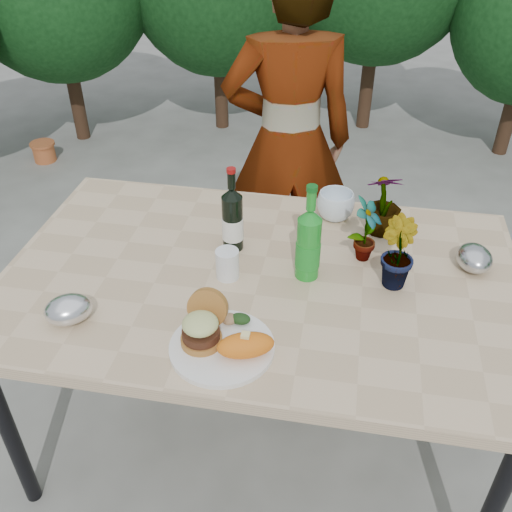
% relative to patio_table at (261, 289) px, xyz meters
% --- Properties ---
extents(ground, '(80.00, 80.00, 0.00)m').
position_rel_patio_table_xyz_m(ground, '(0.00, 0.00, -0.69)').
color(ground, slate).
rests_on(ground, ground).
extents(patio_table, '(1.60, 1.00, 0.75)m').
position_rel_patio_table_xyz_m(patio_table, '(0.00, 0.00, 0.00)').
color(patio_table, '#CCAF88').
rests_on(patio_table, ground).
extents(shrub_hedge, '(6.78, 5.10, 2.05)m').
position_rel_patio_table_xyz_m(shrub_hedge, '(-0.06, 1.76, 0.42)').
color(shrub_hedge, '#382316').
rests_on(shrub_hedge, ground).
extents(dinner_plate, '(0.28, 0.28, 0.01)m').
position_rel_patio_table_xyz_m(dinner_plate, '(-0.04, -0.33, 0.06)').
color(dinner_plate, white).
rests_on(dinner_plate, patio_table).
extents(burger_stack, '(0.11, 0.16, 0.11)m').
position_rel_patio_table_xyz_m(burger_stack, '(-0.10, -0.31, 0.12)').
color(burger_stack, '#B7722D').
rests_on(burger_stack, dinner_plate).
extents(sweet_potato, '(0.17, 0.12, 0.06)m').
position_rel_patio_table_xyz_m(sweet_potato, '(0.02, -0.35, 0.10)').
color(sweet_potato, orange).
rests_on(sweet_potato, dinner_plate).
extents(grilled_veg, '(0.08, 0.05, 0.03)m').
position_rel_patio_table_xyz_m(grilled_veg, '(-0.03, -0.24, 0.09)').
color(grilled_veg, olive).
rests_on(grilled_veg, dinner_plate).
extents(wine_bottle, '(0.07, 0.07, 0.29)m').
position_rel_patio_table_xyz_m(wine_bottle, '(-0.12, 0.13, 0.16)').
color(wine_bottle, black).
rests_on(wine_bottle, patio_table).
extents(sparkling_water, '(0.08, 0.08, 0.31)m').
position_rel_patio_table_xyz_m(sparkling_water, '(0.14, 0.02, 0.17)').
color(sparkling_water, '#198C23').
rests_on(sparkling_water, patio_table).
extents(plastic_cup, '(0.07, 0.07, 0.09)m').
position_rel_patio_table_xyz_m(plastic_cup, '(-0.10, -0.02, 0.10)').
color(plastic_cup, white).
rests_on(plastic_cup, patio_table).
extents(seedling_left, '(0.12, 0.14, 0.22)m').
position_rel_patio_table_xyz_m(seedling_left, '(0.31, 0.14, 0.17)').
color(seedling_left, '#26521C').
rests_on(seedling_left, patio_table).
extents(seedling_mid, '(0.14, 0.15, 0.22)m').
position_rel_patio_table_xyz_m(seedling_mid, '(0.40, 0.04, 0.17)').
color(seedling_mid, '#225D20').
rests_on(seedling_mid, patio_table).
extents(seedling_right, '(0.15, 0.15, 0.22)m').
position_rel_patio_table_xyz_m(seedling_right, '(0.36, 0.32, 0.17)').
color(seedling_right, '#24531C').
rests_on(seedling_right, patio_table).
extents(blue_bowl, '(0.15, 0.15, 0.10)m').
position_rel_patio_table_xyz_m(blue_bowl, '(0.20, 0.37, 0.11)').
color(blue_bowl, white).
rests_on(blue_bowl, patio_table).
extents(foil_packet_left, '(0.17, 0.16, 0.08)m').
position_rel_patio_table_xyz_m(foil_packet_left, '(-0.49, -0.30, 0.10)').
color(foil_packet_left, silver).
rests_on(foil_packet_left, patio_table).
extents(foil_packet_right, '(0.13, 0.15, 0.08)m').
position_rel_patio_table_xyz_m(foil_packet_right, '(0.65, 0.15, 0.10)').
color(foil_packet_right, '#B0B3B7').
rests_on(foil_packet_right, patio_table).
extents(person, '(0.65, 0.50, 1.56)m').
position_rel_patio_table_xyz_m(person, '(-0.03, 0.89, 0.09)').
color(person, '#895E44').
rests_on(person, ground).
extents(terracotta_pot, '(0.17, 0.17, 0.14)m').
position_rel_patio_table_xyz_m(terracotta_pot, '(-1.90, 1.98, -0.62)').
color(terracotta_pot, '#BD5E30').
rests_on(terracotta_pot, ground).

